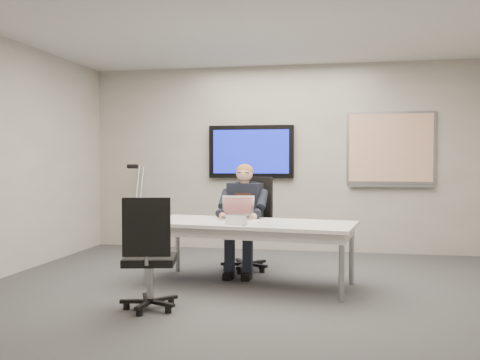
% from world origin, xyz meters
% --- Properties ---
extents(floor, '(6.00, 6.00, 0.02)m').
position_xyz_m(floor, '(0.00, 0.00, 0.00)').
color(floor, '#37373A').
rests_on(floor, ground).
extents(ceiling, '(6.00, 6.00, 0.02)m').
position_xyz_m(ceiling, '(0.00, 0.00, 2.80)').
color(ceiling, silver).
rests_on(ceiling, wall_back).
extents(wall_back, '(6.00, 0.02, 2.80)m').
position_xyz_m(wall_back, '(0.00, 3.00, 1.40)').
color(wall_back, gray).
rests_on(wall_back, ground).
extents(wall_front, '(6.00, 0.02, 2.80)m').
position_xyz_m(wall_front, '(0.00, -3.00, 1.40)').
color(wall_front, gray).
rests_on(wall_front, ground).
extents(conference_table, '(2.36, 1.23, 0.69)m').
position_xyz_m(conference_table, '(-0.12, 0.64, 0.61)').
color(conference_table, white).
rests_on(conference_table, ground).
extents(tv_display, '(1.30, 0.09, 0.80)m').
position_xyz_m(tv_display, '(-0.50, 2.95, 1.50)').
color(tv_display, black).
rests_on(tv_display, wall_back).
extents(whiteboard, '(1.25, 0.08, 1.10)m').
position_xyz_m(whiteboard, '(1.55, 2.97, 1.53)').
color(whiteboard, gray).
rests_on(whiteboard, wall_back).
extents(office_chair_far, '(0.73, 0.73, 1.16)m').
position_xyz_m(office_chair_far, '(-0.29, 1.45, 0.36)').
color(office_chair_far, black).
rests_on(office_chair_far, ground).
extents(office_chair_near, '(0.59, 0.59, 1.04)m').
position_xyz_m(office_chair_near, '(-0.84, -0.52, 0.32)').
color(office_chair_near, black).
rests_on(office_chair_near, ground).
extents(seated_person, '(0.43, 0.74, 1.32)m').
position_xyz_m(seated_person, '(-0.31, 1.20, 0.53)').
color(seated_person, '#1D2231').
rests_on(seated_person, office_chair_far).
extents(crutch, '(0.20, 0.79, 1.41)m').
position_xyz_m(crutch, '(-2.25, 2.74, 0.67)').
color(crutch, '#AEB0B6').
rests_on(crutch, ground).
extents(laptop, '(0.42, 0.42, 0.26)m').
position_xyz_m(laptop, '(-0.32, 0.92, 0.76)').
color(laptop, '#ACABAE').
rests_on(laptop, conference_table).
extents(name_tent, '(0.24, 0.12, 0.09)m').
position_xyz_m(name_tent, '(-0.21, 0.35, 0.74)').
color(name_tent, silver).
rests_on(name_tent, conference_table).
extents(pen, '(0.03, 0.15, 0.01)m').
position_xyz_m(pen, '(-0.12, 0.29, 0.70)').
color(pen, black).
rests_on(pen, conference_table).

